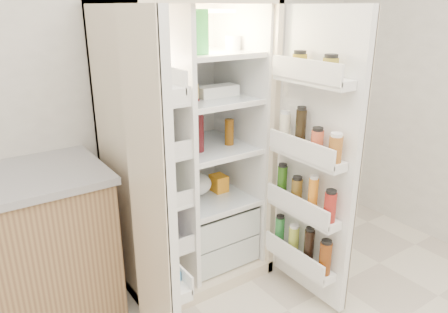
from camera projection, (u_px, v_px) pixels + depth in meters
wall_back at (131, 71)px, 2.75m from camera, size 4.00×0.02×2.70m
refrigerator at (185, 168)px, 2.79m from camera, size 0.92×0.70×1.80m
freezer_door at (153, 199)px, 1.99m from camera, size 0.15×0.40×1.72m
fridge_door at (314, 166)px, 2.45m from camera, size 0.17×0.58×1.72m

